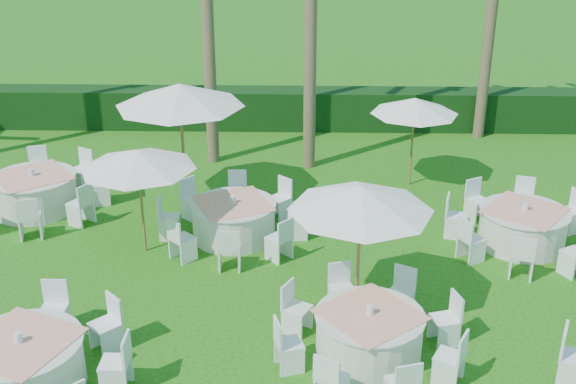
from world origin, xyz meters
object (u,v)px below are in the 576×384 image
Objects in this scene: umbrella_c at (180,95)px; umbrella_d at (415,106)px; umbrella_b at (361,198)px; banquet_table_e at (234,219)px; banquet_table_b at (369,333)px; banquet_table_f at (523,227)px; banquet_table_d at (35,192)px; umbrella_a at (138,159)px; banquet_table_a at (23,363)px.

umbrella_c is 5.69m from umbrella_d.
umbrella_d is at bearing 73.94° from umbrella_b.
banquet_table_b is at bearing -58.11° from banquet_table_e.
banquet_table_e is 6.15m from banquet_table_f.
banquet_table_d is at bearing -169.18° from umbrella_d.
banquet_table_e is at bearing 121.89° from banquet_table_b.
banquet_table_d is at bearing 172.07° from banquet_table_f.
umbrella_a is at bearing -176.76° from banquet_table_f.
umbrella_c reaches higher than banquet_table_e.
banquet_table_f is at bearing -14.26° from umbrella_c.
banquet_table_f is at bearing 37.19° from umbrella_b.
banquet_table_e is 1.41× the size of umbrella_d.
banquet_table_f is at bearing -58.96° from umbrella_d.
umbrella_d is (1.61, 7.18, 1.66)m from banquet_table_b.
banquet_table_b is 1.32× the size of umbrella_a.
umbrella_c reaches higher than banquet_table_d.
banquet_table_b is 5.31m from banquet_table_f.
umbrella_d is at bearing 35.72° from banquet_table_e.
banquet_table_d is at bearing -173.92° from umbrella_c.
umbrella_a is at bearing -33.46° from banquet_table_d.
umbrella_b is at bearing -51.27° from umbrella_c.
banquet_table_f is 1.09× the size of umbrella_c.
umbrella_c is at bearing 128.73° from umbrella_b.
banquet_table_a is 1.29× the size of umbrella_b.
banquet_table_b is 0.96× the size of banquet_table_e.
banquet_table_f is 1.28× the size of umbrella_b.
umbrella_b is 1.11× the size of umbrella_d.
banquet_table_a reaches higher than banquet_table_f.
banquet_table_a is at bearing -158.17° from umbrella_b.
banquet_table_d is 1.35× the size of umbrella_b.
banquet_table_b is 0.91× the size of banquet_table_d.
umbrella_b reaches higher than umbrella_d.
banquet_table_d is 11.03m from banquet_table_f.
banquet_table_a is at bearing -101.97° from umbrella_c.
umbrella_b reaches higher than banquet_table_d.
banquet_table_d reaches higher than banquet_table_e.
banquet_table_e is 5.43m from umbrella_d.
umbrella_a is at bearing 151.15° from umbrella_b.
banquet_table_a is 4.81m from umbrella_a.
umbrella_d is at bearing 13.74° from umbrella_c.
umbrella_b is 6.02m from umbrella_c.
banquet_table_f is at bearing 47.95° from banquet_table_b.
banquet_table_f is 1.41× the size of umbrella_d.
umbrella_c is (-7.44, 1.89, 2.27)m from banquet_table_f.
banquet_table_e reaches higher than banquet_table_b.
banquet_table_b is at bearing -132.05° from banquet_table_f.
umbrella_d is (-1.95, 3.24, 1.65)m from banquet_table_f.
umbrella_c is (-3.76, 4.69, 0.40)m from umbrella_b.
umbrella_a is (-7.94, -0.45, 1.63)m from banquet_table_f.
banquet_table_b is at bearing -56.31° from umbrella_c.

